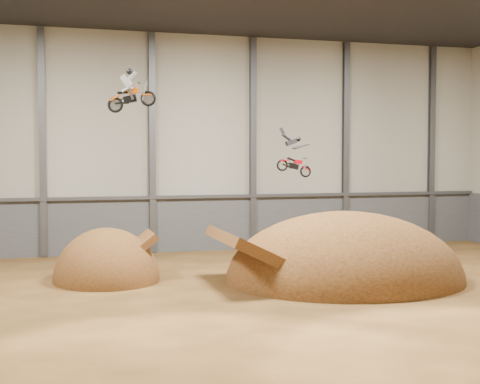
% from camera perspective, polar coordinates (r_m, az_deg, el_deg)
% --- Properties ---
extents(floor, '(40.00, 40.00, 0.00)m').
position_cam_1_polar(floor, '(29.68, 3.23, -8.89)').
color(floor, '#442B12').
rests_on(floor, ground).
extents(back_wall, '(40.00, 0.10, 14.00)m').
position_cam_1_polar(back_wall, '(43.52, -3.19, 4.17)').
color(back_wall, '#A4A192').
rests_on(back_wall, ground).
extents(lower_band_back, '(39.80, 0.18, 3.50)m').
position_cam_1_polar(lower_band_back, '(43.63, -3.14, -2.74)').
color(lower_band_back, '#4D4F54').
rests_on(lower_band_back, ground).
extents(steel_rail, '(39.80, 0.35, 0.20)m').
position_cam_1_polar(steel_rail, '(43.34, -3.10, -0.39)').
color(steel_rail, '#47494F').
rests_on(steel_rail, lower_band_back).
extents(steel_column_1, '(0.40, 0.36, 13.90)m').
position_cam_1_polar(steel_column_1, '(42.28, -16.51, 4.08)').
color(steel_column_1, '#47494F').
rests_on(steel_column_1, ground).
extents(steel_column_2, '(0.40, 0.36, 13.90)m').
position_cam_1_polar(steel_column_2, '(42.72, -7.51, 4.17)').
color(steel_column_2, '#47494F').
rests_on(steel_column_2, ground).
extents(steel_column_3, '(0.40, 0.36, 13.90)m').
position_cam_1_polar(steel_column_3, '(44.17, 1.10, 4.15)').
color(steel_column_3, '#47494F').
rests_on(steel_column_3, ground).
extents(steel_column_4, '(0.40, 0.36, 13.90)m').
position_cam_1_polar(steel_column_4, '(46.54, 9.01, 4.06)').
color(steel_column_4, '#47494F').
rests_on(steel_column_4, ground).
extents(steel_column_5, '(0.40, 0.36, 13.90)m').
position_cam_1_polar(steel_column_5, '(49.69, 16.02, 3.91)').
color(steel_column_5, '#47494F').
rests_on(steel_column_5, ground).
extents(takeoff_ramp, '(5.22, 6.02, 5.22)m').
position_cam_1_polar(takeoff_ramp, '(34.05, -11.30, -7.40)').
color(takeoff_ramp, '#432610').
rests_on(takeoff_ramp, ground).
extents(landing_ramp, '(11.92, 10.54, 6.88)m').
position_cam_1_polar(landing_ramp, '(33.72, 8.92, -7.48)').
color(landing_ramp, '#432610').
rests_on(landing_ramp, ground).
extents(fmx_rider_a, '(2.70, 1.44, 2.41)m').
position_cam_1_polar(fmx_rider_a, '(31.24, -9.10, 8.83)').
color(fmx_rider_a, '#EC5C05').
extents(fmx_rider_b, '(2.93, 0.77, 2.66)m').
position_cam_1_polar(fmx_rider_b, '(33.58, 4.51, 3.34)').
color(fmx_rider_b, '#CD000D').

